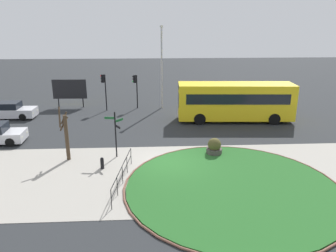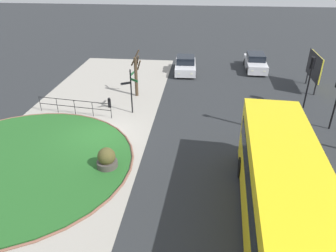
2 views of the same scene
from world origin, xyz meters
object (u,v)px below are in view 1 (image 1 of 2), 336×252
at_px(billboard_left, 70,90).
at_px(traffic_light_near, 135,84).
at_px(bollard_foreground, 102,163).
at_px(lamppost_tall, 162,65).
at_px(street_tree_bare, 66,135).
at_px(planter_near_signpost, 214,147).
at_px(traffic_light_far, 104,84).
at_px(signpost_directional, 116,131).
at_px(car_far_lane, 9,111).
at_px(bus_yellow, 235,101).

bearing_deg(billboard_left, traffic_light_near, -4.70).
height_order(bollard_foreground, lamppost_tall, lamppost_tall).
bearing_deg(lamppost_tall, traffic_light_near, -179.94).
bearing_deg(street_tree_bare, billboard_left, 101.90).
bearing_deg(planter_near_signpost, bollard_foreground, -165.38).
xyz_separation_m(lamppost_tall, planter_near_signpost, (3.03, -12.46, -3.83)).
relative_size(traffic_light_far, planter_near_signpost, 3.14).
bearing_deg(signpost_directional, traffic_light_far, 100.76).
height_order(signpost_directional, traffic_light_near, traffic_light_near).
relative_size(signpost_directional, planter_near_signpost, 2.69).
height_order(traffic_light_near, street_tree_bare, street_tree_bare).
bearing_deg(car_far_lane, traffic_light_far, 16.14).
bearing_deg(car_far_lane, billboard_left, 39.60).
height_order(billboard_left, planter_near_signpost, billboard_left).
distance_m(bus_yellow, traffic_light_near, 10.19).
bearing_deg(bollard_foreground, lamppost_tall, 73.97).
bearing_deg(bus_yellow, car_far_lane, -2.15).
height_order(planter_near_signpost, street_tree_bare, street_tree_bare).
xyz_separation_m(bus_yellow, street_tree_bare, (-12.76, -7.90, -0.09)).
distance_m(car_far_lane, lamppost_tall, 14.79).
relative_size(bollard_foreground, lamppost_tall, 0.09).
height_order(traffic_light_near, planter_near_signpost, traffic_light_near).
xyz_separation_m(signpost_directional, lamppost_tall, (3.41, 12.53, 2.54)).
bearing_deg(traffic_light_near, car_far_lane, 7.25).
bearing_deg(bollard_foreground, bus_yellow, 42.19).
bearing_deg(planter_near_signpost, bus_yellow, 66.78).
bearing_deg(car_far_lane, signpost_directional, -41.07).
bearing_deg(traffic_light_near, planter_near_signpost, 107.02).
distance_m(lamppost_tall, planter_near_signpost, 13.38).
xyz_separation_m(signpost_directional, bollard_foreground, (-0.70, -1.78, -1.42)).
relative_size(car_far_lane, billboard_left, 1.34).
bearing_deg(billboard_left, street_tree_bare, -76.41).
bearing_deg(bus_yellow, lamppost_tall, -34.82).
xyz_separation_m(traffic_light_near, lamppost_tall, (2.64, 0.00, 1.85)).
xyz_separation_m(bus_yellow, lamppost_tall, (-6.26, 4.91, 2.55)).
distance_m(bollard_foreground, street_tree_bare, 3.11).
bearing_deg(planter_near_signpost, street_tree_bare, -177.87).
bearing_deg(planter_near_signpost, signpost_directional, -179.30).
xyz_separation_m(traffic_light_near, street_tree_bare, (-3.85, -12.81, -0.80)).
xyz_separation_m(car_far_lane, lamppost_tall, (14.02, 2.99, 3.64)).
xyz_separation_m(car_far_lane, traffic_light_near, (11.38, 2.98, 1.80)).
distance_m(signpost_directional, bus_yellow, 12.32).
distance_m(car_far_lane, billboard_left, 6.09).
distance_m(billboard_left, planter_near_signpost, 18.15).
bearing_deg(bus_yellow, bollard_foreground, 45.46).
distance_m(planter_near_signpost, street_tree_bare, 9.60).
relative_size(traffic_light_near, billboard_left, 0.99).
relative_size(signpost_directional, street_tree_bare, 0.88).
relative_size(bollard_foreground, billboard_left, 0.22).
bearing_deg(car_far_lane, planter_near_signpost, -28.12).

